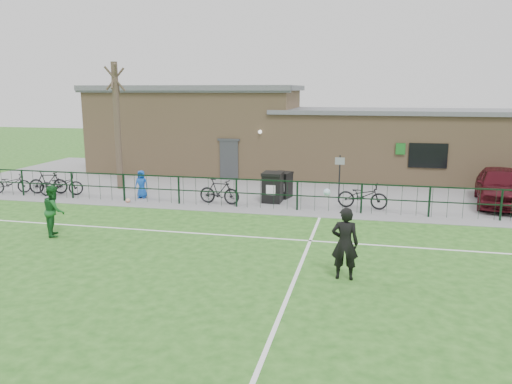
% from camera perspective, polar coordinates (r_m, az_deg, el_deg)
% --- Properties ---
extents(ground, '(90.00, 90.00, 0.00)m').
position_cam_1_polar(ground, '(12.74, -5.07, -10.19)').
color(ground, '#25591A').
rests_on(ground, ground).
extents(paving_strip, '(34.00, 13.00, 0.02)m').
position_cam_1_polar(paving_strip, '(25.45, 4.24, 0.91)').
color(paving_strip, slate).
rests_on(paving_strip, ground).
extents(pitch_line_touch, '(28.00, 0.10, 0.01)m').
position_cam_1_polar(pitch_line_touch, '(19.96, 1.78, -2.07)').
color(pitch_line_touch, white).
rests_on(pitch_line_touch, ground).
extents(pitch_line_mid, '(28.00, 0.10, 0.01)m').
position_cam_1_polar(pitch_line_mid, '(16.37, -0.78, -5.14)').
color(pitch_line_mid, white).
rests_on(pitch_line_mid, ground).
extents(pitch_line_perp, '(0.10, 16.00, 0.01)m').
position_cam_1_polar(pitch_line_perp, '(12.30, 4.00, -10.96)').
color(pitch_line_perp, white).
rests_on(pitch_line_perp, ground).
extents(perimeter_fence, '(28.00, 0.10, 1.20)m').
position_cam_1_polar(perimeter_fence, '(20.02, 1.90, -0.28)').
color(perimeter_fence, black).
rests_on(perimeter_fence, ground).
extents(bare_tree, '(0.30, 0.30, 6.00)m').
position_cam_1_polar(bare_tree, '(24.74, -15.56, 7.20)').
color(bare_tree, '#443529').
rests_on(bare_tree, ground).
extents(wheelie_bin_left, '(0.81, 0.91, 1.19)m').
position_cam_1_polar(wheelie_bin_left, '(21.22, 1.93, 0.45)').
color(wheelie_bin_left, black).
rests_on(wheelie_bin_left, paving_strip).
extents(wheelie_bin_right, '(0.87, 0.94, 1.06)m').
position_cam_1_polar(wheelie_bin_right, '(22.10, 3.02, 0.71)').
color(wheelie_bin_right, black).
rests_on(wheelie_bin_right, paving_strip).
extents(sign_post, '(0.08, 0.08, 2.00)m').
position_cam_1_polar(sign_post, '(21.45, 9.50, 1.51)').
color(sign_post, black).
rests_on(sign_post, paving_strip).
extents(car_maroon, '(2.55, 4.89, 1.59)m').
position_cam_1_polar(car_maroon, '(22.97, 26.20, 0.61)').
color(car_maroon, '#440C14').
rests_on(car_maroon, paving_strip).
extents(bicycle_a, '(1.85, 1.27, 0.92)m').
position_cam_1_polar(bicycle_a, '(25.73, -26.24, 0.91)').
color(bicycle_a, black).
rests_on(bicycle_a, paving_strip).
extents(bicycle_b, '(1.85, 0.89, 1.07)m').
position_cam_1_polar(bicycle_b, '(24.81, -22.67, 1.04)').
color(bicycle_b, black).
rests_on(bicycle_b, paving_strip).
extents(bicycle_c, '(2.00, 1.34, 0.99)m').
position_cam_1_polar(bicycle_c, '(24.19, -21.37, 0.79)').
color(bicycle_c, black).
rests_on(bicycle_c, paving_strip).
extents(bicycle_d, '(1.81, 0.66, 1.06)m').
position_cam_1_polar(bicycle_d, '(20.91, -4.21, 0.07)').
color(bicycle_d, black).
rests_on(bicycle_d, paving_strip).
extents(bicycle_e, '(2.05, 0.91, 1.04)m').
position_cam_1_polar(bicycle_e, '(20.50, 12.08, -0.41)').
color(bicycle_e, black).
rests_on(bicycle_e, paving_strip).
extents(spectator_child, '(0.63, 0.44, 1.23)m').
position_cam_1_polar(spectator_child, '(22.56, -12.95, 0.87)').
color(spectator_child, '#1247AE').
rests_on(spectator_child, paving_strip).
extents(goalkeeper_kick, '(1.17, 3.23, 1.87)m').
position_cam_1_polar(goalkeeper_kick, '(12.83, 10.08, -5.68)').
color(goalkeeper_kick, black).
rests_on(goalkeeper_kick, ground).
extents(outfield_player, '(0.97, 1.03, 1.68)m').
position_cam_1_polar(outfield_player, '(17.65, -22.08, -1.97)').
color(outfield_player, '#195723').
rests_on(outfield_player, ground).
extents(ball_ground, '(0.20, 0.20, 0.20)m').
position_cam_1_polar(ball_ground, '(21.88, -14.42, -0.95)').
color(ball_ground, silver).
rests_on(ball_ground, ground).
extents(clubhouse, '(24.25, 5.40, 4.96)m').
position_cam_1_polar(clubhouse, '(28.22, 3.45, 6.50)').
color(clubhouse, '#A18159').
rests_on(clubhouse, ground).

